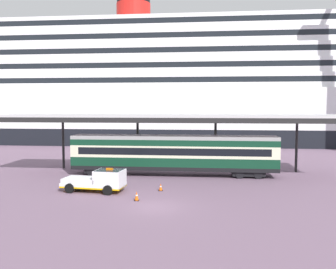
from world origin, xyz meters
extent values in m
plane|color=slate|center=(0.00, 0.00, 0.00)|extent=(400.00, 400.00, 0.00)
cube|color=black|center=(-15.53, 49.55, 1.53)|extent=(178.78, 23.92, 3.07)
cube|color=white|center=(-15.53, 49.55, 6.65)|extent=(178.78, 23.92, 7.16)
cube|color=white|center=(-15.53, 49.55, 11.54)|extent=(164.48, 22.01, 2.63)
cube|color=black|center=(-15.53, 38.60, 11.67)|extent=(157.33, 0.12, 0.95)
cube|color=white|center=(-15.53, 49.55, 14.17)|extent=(157.90, 21.13, 2.63)
cube|color=black|center=(-15.53, 39.04, 14.30)|extent=(151.03, 0.12, 0.95)
cube|color=white|center=(-15.53, 49.55, 16.80)|extent=(151.32, 20.25, 2.63)
cube|color=black|center=(-15.53, 39.48, 16.93)|extent=(144.74, 0.12, 0.95)
cube|color=white|center=(-15.53, 49.55, 19.43)|extent=(144.74, 19.37, 2.63)
cube|color=black|center=(-15.53, 39.92, 19.56)|extent=(138.45, 0.12, 0.95)
cube|color=white|center=(-15.53, 49.55, 22.06)|extent=(138.16, 18.49, 2.63)
cube|color=black|center=(-15.53, 40.36, 22.19)|extent=(132.15, 0.12, 0.95)
cylinder|color=black|center=(-11.14, 49.55, 28.13)|extent=(6.64, 6.64, 9.53)
cylinder|color=red|center=(-11.14, 49.55, 26.23)|extent=(6.84, 6.84, 2.86)
cube|color=beige|center=(0.30, 12.59, 6.13)|extent=(34.70, 6.07, 0.25)
cube|color=black|center=(0.30, 9.65, 5.76)|extent=(34.70, 0.20, 0.50)
cylinder|color=black|center=(-12.71, 15.22, 3.00)|extent=(0.28, 0.28, 6.01)
cylinder|color=black|center=(-4.04, 15.22, 3.00)|extent=(0.28, 0.28, 6.01)
cylinder|color=black|center=(4.64, 15.22, 3.00)|extent=(0.28, 0.28, 6.01)
cylinder|color=black|center=(13.31, 15.22, 3.00)|extent=(0.28, 0.28, 6.01)
cube|color=black|center=(0.30, 12.09, 0.85)|extent=(20.94, 2.80, 0.40)
cube|color=#0F3823|center=(0.30, 12.09, 1.50)|extent=(20.94, 2.80, 0.90)
cube|color=beige|center=(0.30, 12.09, 2.55)|extent=(20.94, 2.80, 1.20)
cube|color=black|center=(0.30, 10.72, 2.60)|extent=(19.27, 0.08, 0.72)
cube|color=#0F3823|center=(0.30, 12.09, 3.45)|extent=(20.94, 2.80, 0.60)
cube|color=#9A9A9A|center=(0.30, 12.09, 3.93)|extent=(20.94, 2.69, 0.36)
cube|color=black|center=(-7.24, 12.09, 0.45)|extent=(3.20, 2.35, 0.50)
cylinder|color=black|center=(-8.14, 10.91, 0.42)|extent=(0.84, 0.12, 0.84)
cylinder|color=black|center=(-6.34, 10.91, 0.42)|extent=(0.84, 0.12, 0.84)
cube|color=black|center=(7.84, 12.09, 0.45)|extent=(3.20, 2.35, 0.50)
cylinder|color=black|center=(6.94, 10.91, 0.42)|extent=(0.84, 0.12, 0.84)
cylinder|color=black|center=(8.74, 10.91, 0.42)|extent=(0.84, 0.12, 0.84)
cube|color=white|center=(-5.76, 4.20, 0.58)|extent=(5.39, 2.57, 0.36)
cube|color=#F2B20C|center=(-5.76, 4.20, 0.45)|extent=(5.39, 2.59, 0.12)
cube|color=white|center=(-4.31, 4.04, 1.31)|extent=(2.49, 2.16, 1.10)
cube|color=#19232D|center=(-4.31, 4.04, 1.66)|extent=(2.27, 2.06, 0.44)
cube|color=orange|center=(-4.31, 4.04, 1.94)|extent=(0.58, 0.26, 0.16)
cube|color=white|center=(-6.79, 4.32, 0.94)|extent=(3.11, 2.23, 0.36)
cylinder|color=black|center=(-3.99, 5.01, 0.40)|extent=(0.82, 0.34, 0.80)
cylinder|color=black|center=(-4.21, 3.02, 0.40)|extent=(0.82, 0.34, 0.80)
cylinder|color=black|center=(-7.30, 5.38, 0.40)|extent=(0.82, 0.34, 0.80)
cylinder|color=black|center=(-7.52, 3.39, 0.40)|extent=(0.82, 0.34, 0.80)
cube|color=black|center=(-0.18, 5.00, 0.02)|extent=(0.36, 0.36, 0.04)
cone|color=#EA590F|center=(-0.18, 5.00, 0.34)|extent=(0.30, 0.30, 0.59)
cylinder|color=white|center=(-0.18, 5.00, 0.37)|extent=(0.17, 0.17, 0.08)
cube|color=black|center=(-1.59, 1.57, 0.02)|extent=(0.36, 0.36, 0.04)
cone|color=#EA590F|center=(-1.59, 1.57, 0.38)|extent=(0.30, 0.30, 0.68)
cylinder|color=white|center=(-1.59, 1.57, 0.41)|extent=(0.17, 0.17, 0.10)
cylinder|color=black|center=(-7.12, 4.25, 0.35)|extent=(0.44, 0.44, 0.70)
sphere|color=black|center=(-7.12, 4.25, 0.72)|extent=(0.48, 0.48, 0.48)
camera|label=1|loc=(3.59, -25.48, 7.16)|focal=39.48mm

